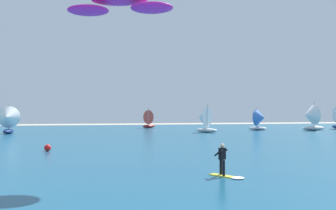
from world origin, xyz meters
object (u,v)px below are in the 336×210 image
Objects in this scene: kitesurfer at (225,165)px; sailboat_mid_left at (260,120)px; sailboat_anchored_offshore at (204,120)px; sailboat_far_left at (151,119)px; marker_buoy at (48,148)px; kite at (120,5)px; sailboat_near_shore at (310,117)px; sailboat_trailing at (8,120)px.

sailboat_mid_left is at bearing 60.66° from kitesurfer.
kitesurfer is 40.39m from sailboat_anchored_offshore.
sailboat_far_left is 23.93m from sailboat_mid_left.
kitesurfer is 0.44× the size of sailboat_mid_left.
sailboat_anchored_offshore is 8.16× the size of marker_buoy.
kite reaches higher than sailboat_anchored_offshore.
sailboat_anchored_offshore reaches higher than kitesurfer.
sailboat_far_left is 7.65× the size of marker_buoy.
sailboat_near_shore is at bearing 44.61° from kite.
sailboat_mid_left is at bearing 162.94° from sailboat_near_shore.
kite is 40.29m from sailboat_anchored_offshore.
sailboat_trailing reaches higher than kitesurfer.
sailboat_trailing is 43.99m from sailboat_mid_left.
sailboat_mid_left reaches higher than sailboat_far_left.
sailboat_near_shore reaches higher than marker_buoy.
kite is 1.45× the size of sailboat_far_left.
sailboat_trailing is at bearing 174.92° from sailboat_anchored_offshore.
kitesurfer is 17.65m from marker_buoy.
kite is 50.78m from sailboat_mid_left.
sailboat_anchored_offshore is 13.59m from sailboat_mid_left.
kite reaches higher than sailboat_near_shore.
sailboat_near_shore is at bearing 5.30° from sailboat_anchored_offshore.
sailboat_trailing reaches higher than sailboat_far_left.
kitesurfer is at bearing -27.84° from kite.
kitesurfer is at bearing -95.80° from sailboat_far_left.
marker_buoy is at bearing 125.87° from kitesurfer.
kite is 1.30× the size of sailboat_trailing.
sailboat_far_left reaches higher than kitesurfer.
kite is 41.87m from sailboat_trailing.
kitesurfer is at bearing -64.72° from sailboat_trailing.
sailboat_mid_left is (43.94, 1.96, -0.21)m from sailboat_trailing.
sailboat_trailing reaches higher than sailboat_mid_left.
kite is at bearing 152.16° from kitesurfer.
kite is at bearing -101.26° from sailboat_far_left.
kitesurfer is 0.42× the size of sailboat_anchored_offshore.
marker_buoy is (-10.34, 14.30, -0.32)m from kitesurfer.
kite is 57.46m from sailboat_far_left.
kite is 15.54m from marker_buoy.
marker_buoy is (-21.98, -24.35, -1.86)m from sailboat_anchored_offshore.
sailboat_near_shore is (38.44, 37.92, -6.81)m from kite.
sailboat_anchored_offshore is 0.87× the size of sailboat_near_shore.
sailboat_anchored_offshore is at bearing 73.23° from kitesurfer.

